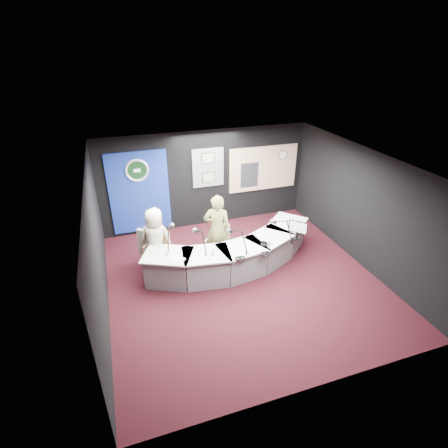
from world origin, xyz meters
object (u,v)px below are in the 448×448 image
object	(u,v)px
person_man	(156,240)
armchair_right	(217,243)
armchair_left	(157,250)
person_woman	(217,230)
broadcast_desk	(233,254)

from	to	relation	value
person_man	armchair_right	bearing A→B (deg)	-158.64
armchair_left	person_woman	size ratio (longest dim) A/B	0.57
armchair_right	person_man	world-z (taller)	person_man
broadcast_desk	person_woman	xyz separation A→B (m)	(-0.27, 0.39, 0.52)
armchair_right	person_man	size ratio (longest dim) A/B	0.66
person_woman	armchair_right	bearing A→B (deg)	-0.00
armchair_right	person_woman	size ratio (longest dim) A/B	0.58
armchair_right	armchair_left	bearing A→B (deg)	-147.24
broadcast_desk	armchair_right	distance (m)	0.50
armchair_right	person_woman	distance (m)	0.37
armchair_right	person_man	distance (m)	1.50
broadcast_desk	person_woman	world-z (taller)	person_woman
armchair_right	person_woman	xyz separation A→B (m)	(0.00, 0.00, 0.37)
armchair_right	person_man	bearing A→B (deg)	-147.24
person_man	person_woman	distance (m)	1.47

